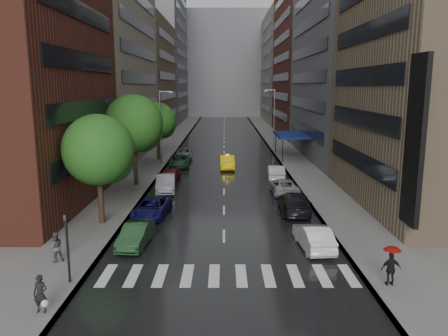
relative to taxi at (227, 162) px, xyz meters
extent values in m
plane|color=gray|center=(-0.37, -27.44, -0.78)|extent=(220.00, 220.00, 0.00)
cube|color=black|center=(-0.37, 22.56, -0.77)|extent=(14.00, 140.00, 0.01)
cube|color=gray|center=(-9.37, 22.56, -0.70)|extent=(4.00, 140.00, 0.15)
cube|color=gray|center=(8.63, 22.56, -0.70)|extent=(4.00, 140.00, 0.15)
cube|color=silver|center=(-6.47, -29.44, -0.77)|extent=(0.55, 2.80, 0.01)
cube|color=silver|center=(-5.07, -29.44, -0.77)|extent=(0.55, 2.80, 0.01)
cube|color=silver|center=(-3.67, -29.44, -0.77)|extent=(0.55, 2.80, 0.01)
cube|color=silver|center=(-2.27, -29.44, -0.77)|extent=(0.55, 2.80, 0.01)
cube|color=silver|center=(-0.87, -29.44, -0.77)|extent=(0.55, 2.80, 0.01)
cube|color=silver|center=(0.53, -29.44, -0.77)|extent=(0.55, 2.80, 0.01)
cube|color=silver|center=(1.93, -29.44, -0.77)|extent=(0.55, 2.80, 0.01)
cube|color=silver|center=(3.33, -29.44, -0.77)|extent=(0.55, 2.80, 0.01)
cube|color=silver|center=(4.73, -29.44, -0.77)|extent=(0.55, 2.80, 0.01)
cube|color=silver|center=(6.13, -29.44, -0.77)|extent=(0.55, 2.80, 0.01)
cube|color=maroon|center=(-15.37, -15.44, 12.22)|extent=(8.00, 20.00, 26.00)
cube|color=gray|center=(-15.37, 8.56, 16.22)|extent=(8.00, 28.00, 34.00)
cube|color=#937A5B|center=(-15.37, 36.56, 10.22)|extent=(8.00, 28.00, 22.00)
cube|color=slate|center=(-15.37, 66.56, 18.22)|extent=(8.00, 32.00, 38.00)
cube|color=#937A5B|center=(14.63, -15.44, 14.22)|extent=(8.00, 20.00, 30.00)
cube|color=slate|center=(14.63, 8.56, 11.22)|extent=(8.00, 28.00, 24.00)
cube|color=maroon|center=(14.63, 36.56, 17.22)|extent=(8.00, 28.00, 36.00)
cube|color=gray|center=(14.63, 66.56, 13.22)|extent=(8.00, 32.00, 28.00)
cube|color=black|center=(10.73, -25.44, 5.72)|extent=(0.30, 2.20, 10.00)
cube|color=slate|center=(-0.37, 90.56, 15.22)|extent=(40.00, 14.00, 32.00)
cylinder|color=#382619|center=(-8.97, -21.10, 1.37)|extent=(0.40, 0.40, 4.29)
sphere|color=#1E5116|center=(-8.97, -21.10, 4.58)|extent=(4.90, 4.90, 4.90)
cylinder|color=#382619|center=(-8.97, -9.07, 1.66)|extent=(0.40, 0.40, 4.88)
sphere|color=#1E5116|center=(-8.97, -9.07, 5.32)|extent=(5.58, 5.58, 5.58)
cylinder|color=#382619|center=(-8.97, 5.87, 1.29)|extent=(0.40, 0.40, 4.14)
sphere|color=#1E5116|center=(-8.97, 5.87, 4.40)|extent=(4.73, 4.73, 4.73)
imported|color=yellow|center=(0.00, 0.00, 0.00)|extent=(1.76, 4.76, 1.56)
imported|color=#1B3D1F|center=(-5.77, -25.17, -0.09)|extent=(1.78, 4.29, 1.38)
imported|color=#13114F|center=(-5.77, -19.14, -0.09)|extent=(2.72, 5.11, 1.37)
imported|color=gray|center=(-5.77, -11.28, 0.02)|extent=(2.18, 5.01, 1.60)
imported|color=#551118|center=(-5.77, -6.88, -0.12)|extent=(1.86, 3.99, 1.32)
imported|color=#1A3A27|center=(-5.77, 1.18, -0.06)|extent=(2.73, 5.33, 1.44)
imported|color=slate|center=(-5.77, 7.56, -0.11)|extent=(2.59, 4.99, 1.34)
imported|color=white|center=(5.03, -25.57, -0.04)|extent=(1.94, 4.62, 1.48)
imported|color=black|center=(5.03, -18.08, 0.02)|extent=(2.45, 5.60, 1.60)
imported|color=gray|center=(5.03, -12.06, -0.09)|extent=(2.47, 5.02, 1.37)
imported|color=#9B9EA4|center=(5.03, -6.12, 0.00)|extent=(1.93, 4.83, 1.56)
imported|color=black|center=(-8.17, -33.41, 0.21)|extent=(0.63, 0.43, 1.68)
sphere|color=white|center=(-7.97, -33.51, -0.18)|extent=(0.32, 0.32, 0.32)
imported|color=#48484D|center=(-9.61, -27.94, 0.21)|extent=(1.02, 0.96, 1.67)
imported|color=black|center=(-9.61, -27.94, 1.02)|extent=(0.96, 0.98, 0.88)
imported|color=black|center=(7.72, -30.81, 0.20)|extent=(0.99, 0.46, 1.65)
imported|color=#B7150E|center=(7.72, -30.81, 1.02)|extent=(0.82, 0.82, 0.72)
cylinder|color=black|center=(-7.97, -30.52, 0.97)|extent=(0.12, 0.12, 3.20)
imported|color=black|center=(-7.97, -30.52, 2.37)|extent=(0.18, 0.15, 0.90)
cylinder|color=gray|center=(-8.17, 2.56, 3.87)|extent=(0.18, 0.18, 9.00)
cube|color=gray|center=(-6.77, 2.56, 8.07)|extent=(0.50, 0.22, 0.16)
cylinder|color=gray|center=(7.43, 17.56, 3.87)|extent=(0.18, 0.18, 9.00)
cube|color=gray|center=(6.03, 17.56, 8.07)|extent=(0.50, 0.22, 0.16)
cube|color=navy|center=(8.63, 7.56, 2.37)|extent=(4.00, 8.00, 0.25)
cylinder|color=black|center=(7.03, 3.76, 0.87)|extent=(0.12, 0.12, 3.00)
cylinder|color=black|center=(7.03, 11.36, 0.87)|extent=(0.12, 0.12, 3.00)
camera|label=1|loc=(-0.35, -50.61, 8.94)|focal=35.00mm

